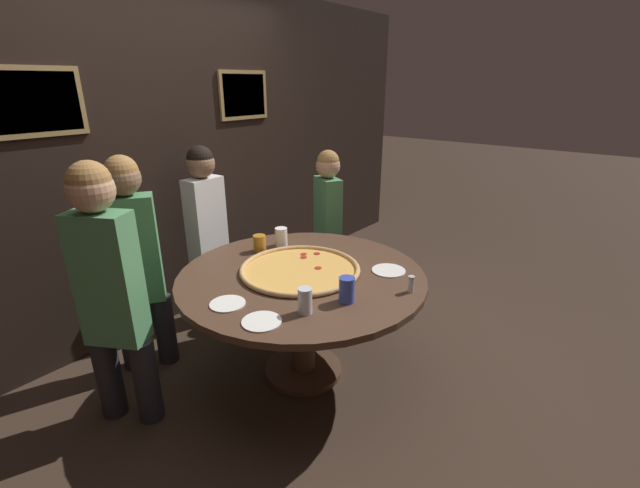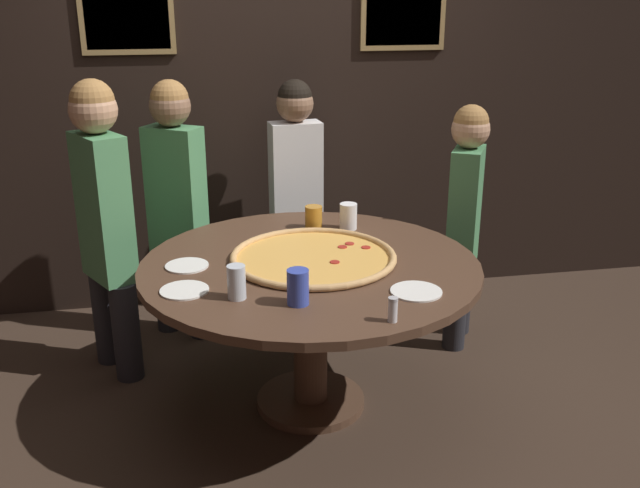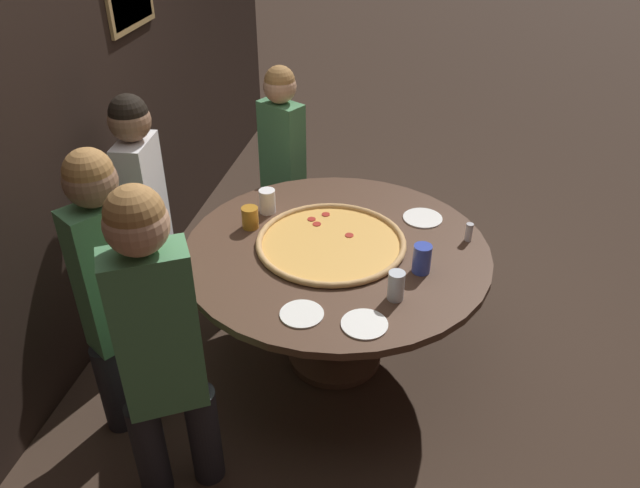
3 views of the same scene
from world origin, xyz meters
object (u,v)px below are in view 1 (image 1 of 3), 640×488
Objects in this scene: drink_cup_far_right at (260,243)px; white_plate_left_side at (228,304)px; white_plate_right_side at (389,270)px; diner_side_left at (135,254)px; dining_table at (302,293)px; drink_cup_centre_back at (347,290)px; giant_pizza at (300,269)px; drink_cup_beside_pizza at (305,301)px; white_plate_near_front at (262,321)px; diner_centre_back at (109,285)px; diner_far_right at (207,225)px; condiment_shaker at (411,284)px; diner_side_right at (328,219)px; drink_cup_front_edge at (281,237)px.

drink_cup_far_right is 0.61× the size of white_plate_left_side.
white_plate_right_side is 0.15× the size of diner_side_left.
drink_cup_centre_back reaches higher than dining_table.
diner_side_left is at bearing 125.22° from giant_pizza.
white_plate_near_front is (-0.21, 0.11, -0.07)m from drink_cup_beside_pizza.
drink_cup_beside_pizza is at bearing -63.12° from white_plate_left_side.
white_plate_right_side is 1.61m from diner_centre_back.
white_plate_near_front is at bearing 57.44° from diner_far_right.
drink_cup_far_right is 1.20× the size of condiment_shaker.
diner_far_right is (0.10, 1.07, 0.20)m from dining_table.
white_plate_near_front is (-0.58, -0.25, -0.01)m from giant_pizza.
diner_side_left is at bearing 92.86° from white_plate_left_side.
drink_cup_centre_back is 1.26m from diner_centre_back.
white_plate_right_side is 0.16× the size of diner_side_right.
drink_cup_far_right is (0.46, 0.81, -0.01)m from drink_cup_beside_pizza.
drink_cup_beside_pizza is 1.20× the size of drink_cup_far_right.
dining_table is 1.02× the size of diner_centre_back.
diner_side_right is 1.88m from diner_centre_back.
white_plate_right_side is at bearing -6.07° from drink_cup_beside_pizza.
diner_centre_back is at bearing 116.56° from white_plate_near_front.
drink_cup_centre_back is 1.41m from diner_side_left.
drink_cup_beside_pizza is 0.72× the size of white_plate_left_side.
diner_far_right is at bearing 85.60° from giant_pizza.
condiment_shaker is at bearing 150.37° from diner_side_left.
drink_cup_centre_back reaches higher than white_plate_left_side.
dining_table is 0.53m from drink_cup_far_right.
diner_side_left reaches higher than drink_cup_far_right.
drink_cup_beside_pizza is 0.10× the size of diner_far_right.
giant_pizza is 7.85× the size of condiment_shaker.
drink_cup_front_edge reaches higher than condiment_shaker.
diner_far_right reaches higher than drink_cup_beside_pizza.
drink_cup_centre_back is 0.49m from white_plate_near_front.
white_plate_left_side is at bearing 131.48° from drink_cup_centre_back.
condiment_shaker is at bearing -29.27° from white_plate_near_front.
diner_centre_back is at bearing 22.15° from diner_far_right.
white_plate_left_side is at bearing 174.36° from dining_table.
diner_far_right reaches higher than giant_pizza.
diner_far_right reaches higher than diner_side_right.
white_plate_left_side is (-0.43, 0.48, -0.07)m from drink_cup_centre_back.
drink_cup_beside_pizza is at bearing -136.99° from dining_table.
diner_side_left reaches higher than condiment_shaker.
drink_cup_front_edge is at bearing 57.61° from dining_table.
drink_cup_far_right is at bearing 79.74° from giant_pizza.
diner_centre_back reaches higher than diner_far_right.
condiment_shaker is 1.72m from diner_far_right.
white_plate_right_side is 0.14× the size of diner_centre_back.
drink_cup_beside_pizza reaches higher than white_plate_left_side.
white_plate_right_side is (0.27, -0.89, -0.05)m from drink_cup_far_right.
drink_cup_front_edge is 1.08m from condiment_shaker.
condiment_shaker is (0.76, -0.43, 0.05)m from white_plate_near_front.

